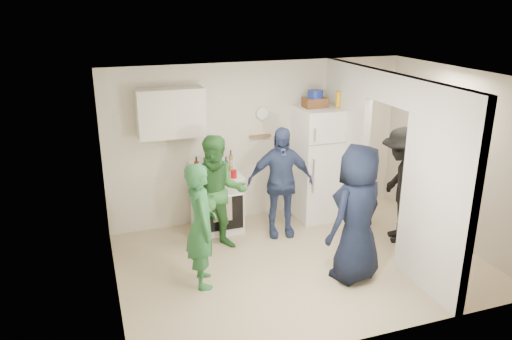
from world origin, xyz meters
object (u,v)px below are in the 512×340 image
at_px(stove, 217,203).
at_px(person_green_left, 201,225).
at_px(wicker_basket, 315,102).
at_px(person_denim, 280,182).
at_px(yellow_cup_stack_top, 338,100).
at_px(fridge, 320,163).
at_px(person_green_center, 218,194).
at_px(person_nook, 401,185).
at_px(blue_bowl, 315,94).
at_px(person_navy, 357,214).

bearing_deg(stove, person_green_left, -111.37).
height_order(wicker_basket, person_denim, wicker_basket).
relative_size(wicker_basket, yellow_cup_stack_top, 1.40).
distance_m(stove, yellow_cup_stack_top, 2.43).
xyz_separation_m(yellow_cup_stack_top, person_denim, (-1.07, -0.33, -1.10)).
bearing_deg(fridge, yellow_cup_stack_top, -24.44).
height_order(yellow_cup_stack_top, person_green_center, yellow_cup_stack_top).
relative_size(wicker_basket, person_green_center, 0.21).
relative_size(person_green_left, person_nook, 0.93).
bearing_deg(person_nook, stove, -94.78).
bearing_deg(person_nook, wicker_basket, -124.38).
xyz_separation_m(stove, wicker_basket, (1.60, 0.02, 1.44)).
distance_m(blue_bowl, person_navy, 2.28).
height_order(person_green_left, person_denim, person_denim).
xyz_separation_m(person_green_left, person_green_center, (0.44, 0.84, 0.04)).
bearing_deg(stove, person_green_center, -101.87).
xyz_separation_m(yellow_cup_stack_top, person_green_left, (-2.49, -1.31, -1.14)).
height_order(blue_bowl, person_green_left, blue_bowl).
height_order(stove, person_green_center, person_green_center).
height_order(blue_bowl, person_denim, blue_bowl).
relative_size(blue_bowl, person_green_center, 0.14).
height_order(person_green_left, person_green_center, person_green_center).
relative_size(yellow_cup_stack_top, person_navy, 0.14).
xyz_separation_m(fridge, wicker_basket, (-0.10, 0.05, 0.98)).
bearing_deg(fridge, person_green_left, -148.06).
bearing_deg(person_green_center, person_denim, 17.96).
distance_m(stove, person_navy, 2.37).
xyz_separation_m(wicker_basket, person_green_left, (-2.17, -1.46, -1.09)).
bearing_deg(fridge, person_navy, -102.38).
relative_size(fridge, person_green_center, 1.09).
bearing_deg(person_denim, person_green_center, -160.66).
bearing_deg(blue_bowl, stove, -179.28).
bearing_deg(fridge, person_denim, -153.09).
bearing_deg(person_navy, wicker_basket, -121.86).
bearing_deg(person_navy, yellow_cup_stack_top, -132.07).
distance_m(fridge, person_denim, 0.95).
bearing_deg(person_green_left, blue_bowl, -50.63).
relative_size(blue_bowl, person_green_left, 0.15).
xyz_separation_m(wicker_basket, person_green_center, (-1.73, -0.63, -1.05)).
height_order(fridge, yellow_cup_stack_top, yellow_cup_stack_top).
bearing_deg(person_denim, person_navy, -62.83).
relative_size(wicker_basket, blue_bowl, 1.46).
distance_m(wicker_basket, yellow_cup_stack_top, 0.36).
bearing_deg(person_navy, fridge, -124.99).
relative_size(person_denim, person_nook, 0.98).
relative_size(fridge, wicker_basket, 5.16).
distance_m(wicker_basket, person_denim, 1.37).
bearing_deg(stove, fridge, -1.01).
bearing_deg(person_green_left, yellow_cup_stack_top, -56.83).
height_order(wicker_basket, person_green_center, wicker_basket).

